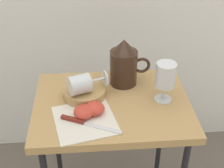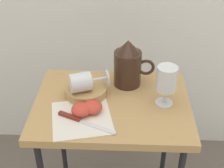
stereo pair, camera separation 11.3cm
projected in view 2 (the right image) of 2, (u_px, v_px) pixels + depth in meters
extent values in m
cube|color=tan|center=(112.00, 105.00, 1.18)|extent=(0.57, 0.43, 0.03)
cylinder|color=black|center=(62.00, 136.00, 1.52)|extent=(0.02, 0.02, 0.63)
cylinder|color=black|center=(166.00, 139.00, 1.50)|extent=(0.02, 0.02, 0.63)
cube|color=silver|center=(82.00, 118.00, 1.09)|extent=(0.24, 0.24, 0.00)
cylinder|color=tan|center=(86.00, 91.00, 1.20)|extent=(0.16, 0.16, 0.03)
cylinder|color=#382319|center=(127.00, 68.00, 1.23)|extent=(0.11, 0.11, 0.14)
cylinder|color=#B23819|center=(127.00, 75.00, 1.25)|extent=(0.10, 0.10, 0.08)
cone|color=#382319|center=(128.00, 46.00, 1.18)|extent=(0.09, 0.09, 0.05)
torus|color=#382319|center=(146.00, 67.00, 1.23)|extent=(0.07, 0.01, 0.07)
cylinder|color=silver|center=(164.00, 102.00, 1.17)|extent=(0.06, 0.06, 0.00)
cylinder|color=silver|center=(165.00, 95.00, 1.15)|extent=(0.01, 0.01, 0.06)
cylinder|color=silver|center=(167.00, 78.00, 1.11)|extent=(0.07, 0.07, 0.09)
cylinder|color=#B23819|center=(166.00, 83.00, 1.12)|extent=(0.06, 0.06, 0.05)
cylinder|color=silver|center=(80.00, 82.00, 1.15)|extent=(0.10, 0.09, 0.07)
cylinder|color=silver|center=(98.00, 79.00, 1.17)|extent=(0.06, 0.03, 0.01)
cylinder|color=silver|center=(107.00, 78.00, 1.18)|extent=(0.03, 0.06, 0.06)
ellipsoid|color=#CC3D2D|center=(81.00, 110.00, 1.10)|extent=(0.07, 0.07, 0.04)
ellipsoid|color=#CC3D2D|center=(92.00, 107.00, 1.11)|extent=(0.07, 0.07, 0.04)
cube|color=silver|center=(98.00, 127.00, 1.05)|extent=(0.13, 0.07, 0.00)
cube|color=maroon|center=(70.00, 116.00, 1.09)|extent=(0.08, 0.05, 0.01)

